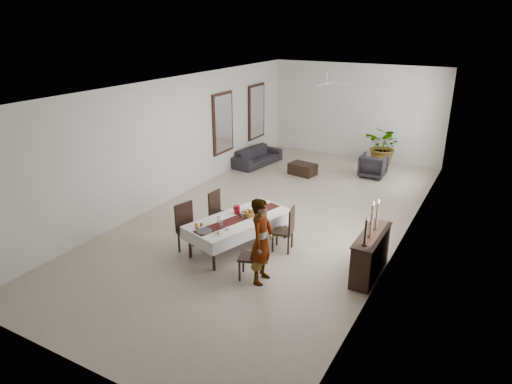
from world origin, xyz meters
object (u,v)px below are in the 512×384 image
(dining_table_top, at_px, (239,220))
(sofa, at_px, (257,156))
(red_pitcher, at_px, (237,210))
(woman, at_px, (262,241))
(sideboard_body, at_px, (370,255))

(dining_table_top, distance_m, sofa, 5.96)
(dining_table_top, height_order, red_pitcher, red_pitcher)
(woman, height_order, sideboard_body, woman)
(woman, xyz_separation_m, sofa, (-3.59, 6.33, -0.54))
(woman, bearing_deg, sofa, 25.60)
(sideboard_body, relative_size, sofa, 0.73)
(red_pitcher, height_order, woman, woman)
(dining_table_top, xyz_separation_m, sideboard_body, (2.73, 0.23, -0.23))
(red_pitcher, bearing_deg, woman, -43.11)
(dining_table_top, relative_size, sideboard_body, 1.53)
(dining_table_top, height_order, sofa, dining_table_top)
(red_pitcher, distance_m, sideboard_body, 2.93)
(red_pitcher, bearing_deg, sideboard_body, 0.70)
(red_pitcher, xyz_separation_m, sideboard_body, (2.91, 0.04, -0.35))
(dining_table_top, height_order, woman, woman)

